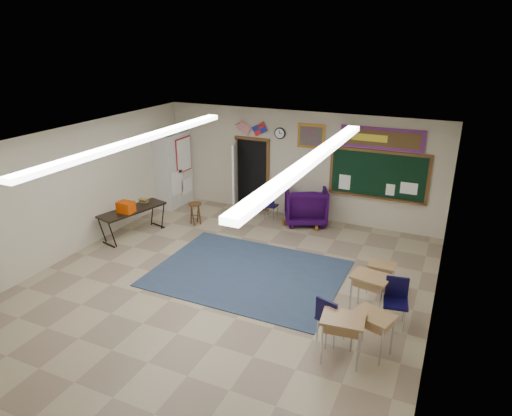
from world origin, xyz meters
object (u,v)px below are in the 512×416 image
at_px(student_desk_front_right, 381,276).
at_px(student_desk_front_left, 369,292).
at_px(folding_table, 133,221).
at_px(wooden_stool, 195,213).
at_px(wingback_armchair, 306,205).

bearing_deg(student_desk_front_right, student_desk_front_left, -93.85).
relative_size(student_desk_front_right, folding_table, 0.35).
bearing_deg(wooden_stool, student_desk_front_left, -24.34).
xyz_separation_m(wingback_armchair, folding_table, (-3.76, -2.69, -0.11)).
xyz_separation_m(folding_table, wooden_stool, (1.05, 1.32, -0.08)).
height_order(folding_table, wooden_stool, folding_table).
relative_size(wingback_armchair, student_desk_front_right, 1.75).
bearing_deg(wooden_stool, folding_table, -128.68).
xyz_separation_m(wingback_armchair, student_desk_front_right, (2.56, -2.87, -0.15)).
relative_size(student_desk_front_left, folding_table, 0.43).
xyz_separation_m(student_desk_front_left, wooden_stool, (-5.20, 2.35, -0.13)).
relative_size(wingback_armchair, student_desk_front_left, 1.42).
distance_m(wingback_armchair, student_desk_front_right, 3.85).
bearing_deg(wingback_armchair, folding_table, 11.62).
xyz_separation_m(wingback_armchair, wooden_stool, (-2.70, -1.37, -0.20)).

